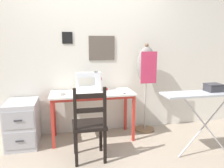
# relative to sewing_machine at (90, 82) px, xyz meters

# --- Properties ---
(ground_plane) EXTENTS (14.00, 14.00, 0.00)m
(ground_plane) POSITION_rel_sewing_machine_xyz_m (0.02, -0.37, -0.85)
(ground_plane) COLOR tan
(wall_back) EXTENTS (10.00, 0.07, 2.55)m
(wall_back) POSITION_rel_sewing_machine_xyz_m (0.02, 0.21, 0.42)
(wall_back) COLOR silver
(wall_back) RESTS_ON ground_plane
(sewing_table) EXTENTS (1.23, 0.52, 0.72)m
(sewing_table) POSITION_rel_sewing_machine_xyz_m (0.02, -0.12, -0.22)
(sewing_table) COLOR silver
(sewing_table) RESTS_ON ground_plane
(sewing_machine) EXTENTS (0.38, 0.15, 0.31)m
(sewing_machine) POSITION_rel_sewing_machine_xyz_m (0.00, 0.00, 0.00)
(sewing_machine) COLOR white
(sewing_machine) RESTS_ON sewing_table
(fabric_bowl) EXTENTS (0.13, 0.13, 0.04)m
(fabric_bowl) POSITION_rel_sewing_machine_xyz_m (-0.44, -0.18, -0.11)
(fabric_bowl) COLOR silver
(fabric_bowl) RESTS_ON sewing_table
(scissors) EXTENTS (0.13, 0.11, 0.01)m
(scissors) POSITION_rel_sewing_machine_xyz_m (0.49, -0.26, -0.13)
(scissors) COLOR silver
(scissors) RESTS_ON sewing_table
(thread_spool_near_machine) EXTENTS (0.03, 0.03, 0.04)m
(thread_spool_near_machine) POSITION_rel_sewing_machine_xyz_m (0.20, -0.04, -0.12)
(thread_spool_near_machine) COLOR purple
(thread_spool_near_machine) RESTS_ON sewing_table
(thread_spool_mid_table) EXTENTS (0.04, 0.04, 0.04)m
(thread_spool_mid_table) POSITION_rel_sewing_machine_xyz_m (0.26, -0.02, -0.12)
(thread_spool_mid_table) COLOR red
(thread_spool_mid_table) RESTS_ON sewing_table
(wooden_chair) EXTENTS (0.40, 0.38, 0.94)m
(wooden_chair) POSITION_rel_sewing_machine_xyz_m (-0.10, -0.73, -0.40)
(wooden_chair) COLOR black
(wooden_chair) RESTS_ON ground_plane
(filing_cabinet) EXTENTS (0.42, 0.57, 0.64)m
(filing_cabinet) POSITION_rel_sewing_machine_xyz_m (-0.97, -0.12, -0.53)
(filing_cabinet) COLOR #B7B7BC
(filing_cabinet) RESTS_ON ground_plane
(dress_form) EXTENTS (0.32, 0.32, 1.43)m
(dress_form) POSITION_rel_sewing_machine_xyz_m (0.90, 0.01, 0.16)
(dress_form) COLOR #846647
(dress_form) RESTS_ON ground_plane
(ironing_board) EXTENTS (1.16, 0.30, 0.84)m
(ironing_board) POSITION_rel_sewing_machine_xyz_m (1.36, -0.92, -0.07)
(ironing_board) COLOR #ADB2B7
(ironing_board) RESTS_ON ground_plane
(storage_box) EXTENTS (0.20, 0.18, 0.10)m
(storage_box) POSITION_rel_sewing_machine_xyz_m (1.46, -0.88, 0.03)
(storage_box) COLOR #333338
(storage_box) RESTS_ON ironing_board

